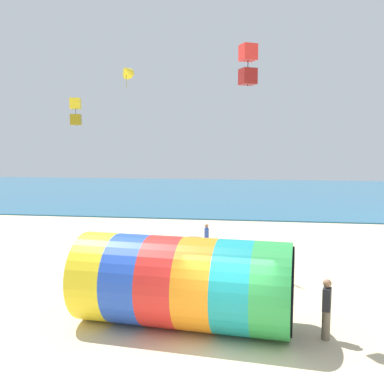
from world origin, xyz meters
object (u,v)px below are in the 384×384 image
kite_yellow_delta (126,71)px  kite_red_box (248,65)px  kite_yellow_box (76,112)px  giant_inflatable_tube (183,282)px  kite_handler (327,309)px  bystander_near_water (207,238)px

kite_yellow_delta → kite_red_box: bearing=-60.7°
kite_red_box → kite_yellow_box: (-10.76, 12.07, -0.31)m
kite_yellow_box → giant_inflatable_tube: bearing=-55.4°
kite_handler → kite_yellow_box: bearing=134.8°
kite_yellow_box → bystander_near_water: kite_yellow_box is taller
kite_handler → kite_red_box: bearing=154.1°
kite_yellow_delta → kite_red_box: 17.27m
giant_inflatable_tube → kite_yellow_delta: size_ratio=4.11×
kite_yellow_delta → kite_red_box: kite_yellow_delta is taller
bystander_near_water → kite_yellow_delta: bearing=133.8°
kite_red_box → bystander_near_water: (-2.19, 8.48, -7.25)m
kite_red_box → bystander_near_water: kite_red_box is taller
kite_red_box → kite_yellow_box: size_ratio=0.73×
kite_handler → kite_red_box: kite_red_box is taller
kite_handler → kite_yellow_box: size_ratio=1.02×
kite_handler → kite_red_box: (-2.35, 1.14, 7.09)m
kite_handler → bystander_near_water: size_ratio=1.16×
giant_inflatable_tube → kite_red_box: bearing=24.2°
kite_handler → kite_red_box: size_ratio=1.40×
kite_red_box → bystander_near_water: bearing=104.5°
kite_yellow_delta → giant_inflatable_tube: bearing=-67.6°
kite_yellow_delta → bystander_near_water: size_ratio=1.08×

